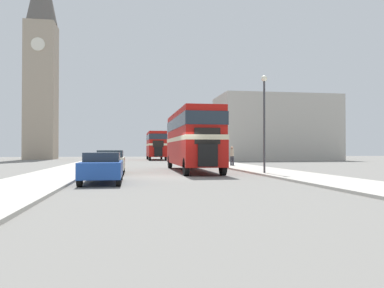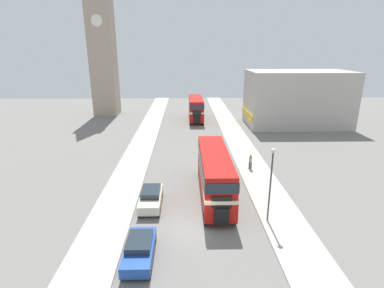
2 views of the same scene
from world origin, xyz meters
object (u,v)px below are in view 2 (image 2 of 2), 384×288
object	(u,v)px
car_parked_near	(139,249)
pedestrian_walking	(251,161)
double_decker_bus	(215,171)
street_lamp	(271,174)
church_tower	(100,25)
bus_distant	(196,107)
car_parked_mid	(151,197)

from	to	relation	value
car_parked_near	pedestrian_walking	distance (m)	17.46
double_decker_bus	car_parked_near	xyz separation A→B (m)	(-5.50, -8.36, -1.71)
double_decker_bus	street_lamp	xyz separation A→B (m)	(3.70, -4.32, 1.52)
church_tower	car_parked_near	bearing A→B (deg)	-73.94
double_decker_bus	bus_distant	world-z (taller)	double_decker_bus
double_decker_bus	street_lamp	bearing A→B (deg)	-49.39
car_parked_mid	church_tower	size ratio (longest dim) A/B	0.13
bus_distant	car_parked_mid	bearing A→B (deg)	-98.91
car_parked_mid	street_lamp	distance (m)	10.11
church_tower	bus_distant	bearing A→B (deg)	-17.15
street_lamp	pedestrian_walking	bearing A→B (deg)	85.45
bus_distant	car_parked_near	size ratio (longest dim) A/B	2.28
bus_distant	car_parked_mid	size ratio (longest dim) A/B	2.19
bus_distant	car_parked_mid	xyz separation A→B (m)	(-4.94, -31.50, -1.67)
bus_distant	double_decker_bus	bearing A→B (deg)	-88.93
street_lamp	church_tower	world-z (taller)	church_tower
car_parked_mid	pedestrian_walking	world-z (taller)	pedestrian_walking
car_parked_near	church_tower	xyz separation A→B (m)	(-12.57, 43.65, 16.05)
car_parked_mid	pedestrian_walking	size ratio (longest dim) A/B	2.60
double_decker_bus	pedestrian_walking	xyz separation A→B (m)	(4.52, 5.94, -1.37)
car_parked_mid	street_lamp	world-z (taller)	street_lamp
bus_distant	pedestrian_walking	world-z (taller)	bus_distant
bus_distant	pedestrian_walking	xyz separation A→B (m)	(5.08, -23.95, -1.36)
pedestrian_walking	church_tower	distance (m)	40.24
pedestrian_walking	car_parked_mid	bearing A→B (deg)	-143.02
double_decker_bus	church_tower	size ratio (longest dim) A/B	0.33
car_parked_near	car_parked_mid	distance (m)	6.75
bus_distant	church_tower	xyz separation A→B (m)	(-17.51, 5.41, 14.34)
double_decker_bus	car_parked_near	bearing A→B (deg)	-123.35
double_decker_bus	car_parked_mid	size ratio (longest dim) A/B	2.52
double_decker_bus	bus_distant	size ratio (longest dim) A/B	1.15
car_parked_near	pedestrian_walking	bearing A→B (deg)	54.97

